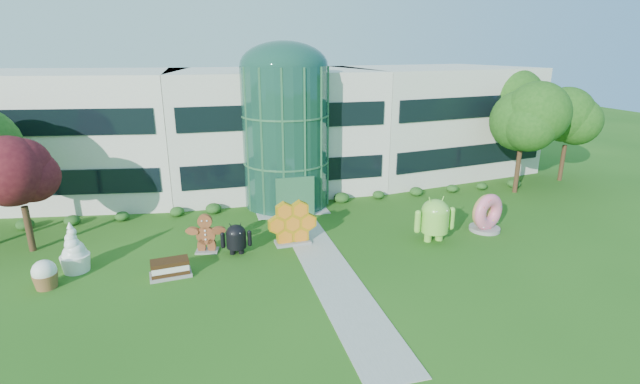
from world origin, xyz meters
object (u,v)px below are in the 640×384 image
object	(u,v)px
android_green	(435,217)
android_black	(236,237)
gingerbread	(206,233)
donut	(486,212)

from	to	relation	value
android_green	android_black	bearing A→B (deg)	174.99
gingerbread	donut	bearing A→B (deg)	7.38
android_green	donut	distance (m)	3.93
android_green	donut	world-z (taller)	android_green
android_green	donut	xyz separation A→B (m)	(3.88, 0.61, -0.28)
android_black	gingerbread	xyz separation A→B (m)	(-1.60, 0.72, 0.13)
gingerbread	android_green	bearing A→B (deg)	3.50
android_black	donut	xyz separation A→B (m)	(15.34, -0.54, 0.22)
donut	gingerbread	size ratio (longest dim) A/B	1.00
android_black	gingerbread	world-z (taller)	gingerbread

